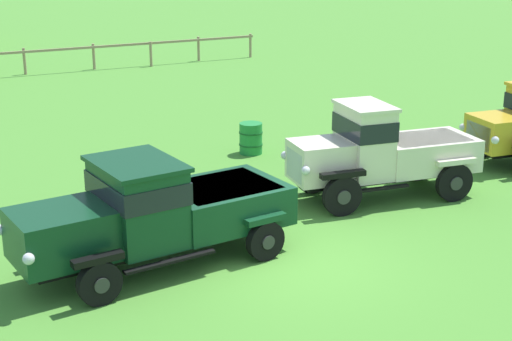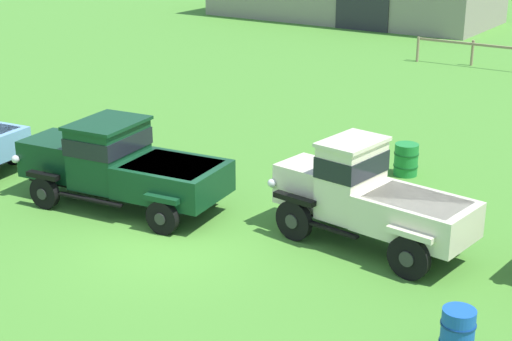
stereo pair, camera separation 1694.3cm
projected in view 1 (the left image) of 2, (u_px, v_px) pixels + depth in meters
ground_plane at (290, 263)px, 14.90m from camera, size 240.00×240.00×0.00m
paddock_fence at (120, 50)px, 34.50m from camera, size 13.02×0.68×1.12m
vintage_truck_second_in_line at (153, 211)px, 14.56m from camera, size 5.51×2.70×2.07m
vintage_truck_midrow_center at (380, 151)px, 18.11m from camera, size 4.68×2.28×2.28m
oil_drum_near_fence at (251, 138)px, 21.80m from camera, size 0.67×0.67×0.87m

